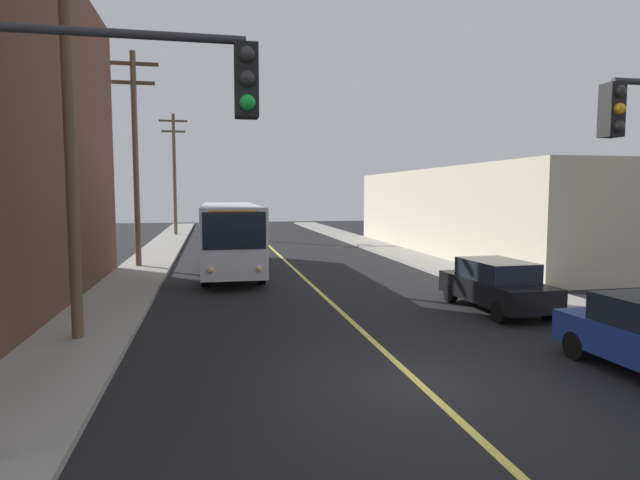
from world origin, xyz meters
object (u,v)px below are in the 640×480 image
(utility_pole_mid, at_px, (135,150))
(fire_hydrant, at_px, (602,305))
(utility_pole_far, at_px, (174,169))
(traffic_signal_left_corner, at_px, (99,151))
(parked_car_black, at_px, (496,285))
(city_bus, at_px, (230,233))
(utility_pole_near, at_px, (68,80))

(utility_pole_mid, relative_size, fire_hydrant, 12.40)
(utility_pole_far, xyz_separation_m, traffic_signal_left_corner, (1.66, -40.28, -1.55))
(parked_car_black, distance_m, traffic_signal_left_corner, 13.30)
(traffic_signal_left_corner, bearing_deg, utility_pole_mid, 96.19)
(city_bus, distance_m, utility_pole_near, 13.46)
(traffic_signal_left_corner, bearing_deg, utility_pole_far, 92.36)
(city_bus, height_order, fire_hydrant, city_bus)
(utility_pole_mid, bearing_deg, utility_pole_near, -88.83)
(utility_pole_far, bearing_deg, utility_pole_near, -90.37)
(traffic_signal_left_corner, bearing_deg, city_bus, 82.81)
(utility_pole_far, bearing_deg, fire_hydrant, -68.29)
(city_bus, distance_m, traffic_signal_left_corner, 18.61)
(utility_pole_near, height_order, traffic_signal_left_corner, utility_pole_near)
(utility_pole_mid, height_order, fire_hydrant, utility_pole_mid)
(utility_pole_far, bearing_deg, traffic_signal_left_corner, -87.64)
(utility_pole_mid, distance_m, fire_hydrant, 21.14)
(utility_pole_far, relative_size, fire_hydrant, 12.38)
(utility_pole_mid, xyz_separation_m, fire_hydrant, (14.41, -14.54, -5.28))
(city_bus, xyz_separation_m, parked_car_black, (8.00, -10.64, -0.98))
(city_bus, distance_m, utility_pole_mid, 6.22)
(utility_pole_mid, bearing_deg, utility_pole_far, 88.62)
(utility_pole_far, bearing_deg, city_bus, -79.76)
(traffic_signal_left_corner, bearing_deg, utility_pole_near, 106.41)
(city_bus, height_order, utility_pole_mid, utility_pole_mid)
(parked_car_black, distance_m, fire_hydrant, 3.06)
(utility_pole_near, height_order, utility_pole_far, utility_pole_near)
(utility_pole_far, distance_m, traffic_signal_left_corner, 40.34)
(city_bus, height_order, utility_pole_near, utility_pole_near)
(utility_pole_mid, distance_m, traffic_signal_left_corner, 20.03)
(utility_pole_near, distance_m, traffic_signal_left_corner, 6.98)
(parked_car_black, xyz_separation_m, utility_pole_near, (-12.18, -1.29, 5.62))
(city_bus, bearing_deg, traffic_signal_left_corner, -97.19)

